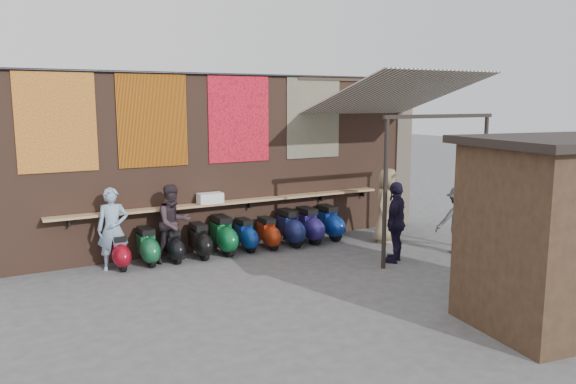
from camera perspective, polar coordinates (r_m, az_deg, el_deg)
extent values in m
plane|color=#474749|center=(11.14, -0.89, -8.50)|extent=(70.00, 70.00, 0.00)
cube|color=brown|center=(13.13, -6.52, 3.08)|extent=(10.00, 0.40, 4.00)
cube|color=#4C4238|center=(15.86, 11.12, 4.02)|extent=(0.50, 0.50, 4.00)
cube|color=#9E7A51|center=(12.92, -5.81, -1.04)|extent=(8.00, 0.32, 0.05)
cube|color=white|center=(12.67, -7.91, -0.63)|extent=(0.55, 0.29, 0.23)
cube|color=maroon|center=(11.92, -22.47, 6.65)|extent=(1.50, 0.02, 2.00)
cube|color=orange|center=(12.29, -13.59, 7.15)|extent=(1.50, 0.02, 2.00)
cube|color=red|center=(12.98, -4.99, 7.46)|extent=(1.50, 0.02, 2.00)
cube|color=#22637E|center=(13.92, 2.61, 7.60)|extent=(1.50, 0.02, 2.00)
cylinder|color=black|center=(12.85, -6.28, 11.80)|extent=(9.50, 0.06, 0.06)
imported|color=#7C99B5|center=(11.85, -17.38, -3.62)|extent=(0.70, 0.56, 1.69)
imported|color=#2E2328|center=(12.16, -11.55, -3.13)|extent=(0.93, 0.80, 1.66)
imported|color=black|center=(12.10, 10.90, -3.01)|extent=(1.07, 0.92, 1.73)
imported|color=#4E4E52|center=(13.14, 16.86, -2.75)|extent=(1.12, 0.93, 1.51)
imported|color=#847354|center=(13.73, 9.97, -1.35)|extent=(1.05, 0.94, 1.81)
cube|color=black|center=(9.40, 26.08, -4.11)|extent=(2.78, 2.24, 2.75)
cube|color=black|center=(9.20, 26.72, 4.65)|extent=(3.12, 2.56, 0.12)
cube|color=gold|center=(9.96, 22.20, 0.49)|extent=(1.19, 0.20, 0.50)
cube|color=#473321|center=(10.15, 21.86, -5.05)|extent=(2.10, 0.39, 0.06)
cube|color=beige|center=(13.33, 10.73, 9.75)|extent=(3.20, 3.28, 0.97)
cube|color=#33261C|center=(14.60, 6.70, 11.36)|extent=(3.30, 0.08, 0.12)
cube|color=black|center=(12.22, 15.20, 7.45)|extent=(3.00, 0.08, 0.08)
cylinder|color=black|center=(11.43, 9.84, -0.18)|extent=(0.09, 0.09, 3.10)
cylinder|color=black|center=(13.36, 19.23, 0.78)|extent=(0.09, 0.09, 3.10)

